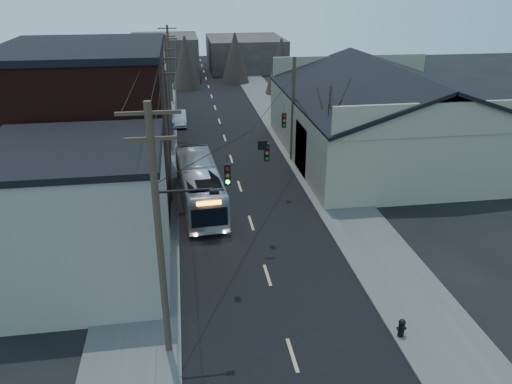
# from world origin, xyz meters

# --- Properties ---
(road_surface) EXTENTS (9.00, 110.00, 0.02)m
(road_surface) POSITION_xyz_m (0.00, 30.00, 0.01)
(road_surface) COLOR black
(road_surface) RESTS_ON ground
(sidewalk_left) EXTENTS (4.00, 110.00, 0.12)m
(sidewalk_left) POSITION_xyz_m (-6.50, 30.00, 0.06)
(sidewalk_left) COLOR #474744
(sidewalk_left) RESTS_ON ground
(sidewalk_right) EXTENTS (4.00, 110.00, 0.12)m
(sidewalk_right) POSITION_xyz_m (6.50, 30.00, 0.06)
(sidewalk_right) COLOR #474744
(sidewalk_right) RESTS_ON ground
(building_clapboard) EXTENTS (8.00, 8.00, 7.00)m
(building_clapboard) POSITION_xyz_m (-9.00, 9.00, 3.50)
(building_clapboard) COLOR gray
(building_clapboard) RESTS_ON ground
(building_brick) EXTENTS (10.00, 12.00, 10.00)m
(building_brick) POSITION_xyz_m (-10.00, 20.00, 5.00)
(building_brick) COLOR black
(building_brick) RESTS_ON ground
(building_left_far) EXTENTS (9.00, 14.00, 7.00)m
(building_left_far) POSITION_xyz_m (-9.50, 36.00, 3.50)
(building_left_far) COLOR #2E2A25
(building_left_far) RESTS_ON ground
(warehouse) EXTENTS (16.16, 20.60, 7.73)m
(warehouse) POSITION_xyz_m (13.00, 25.00, 2.70)
(warehouse) COLOR gray
(warehouse) RESTS_ON ground
(building_far_left) EXTENTS (10.00, 12.00, 6.00)m
(building_far_left) POSITION_xyz_m (-6.00, 65.00, 3.00)
(building_far_left) COLOR #2E2A25
(building_far_left) RESTS_ON ground
(building_far_right) EXTENTS (12.00, 14.00, 5.00)m
(building_far_right) POSITION_xyz_m (7.00, 70.00, 2.50)
(building_far_right) COLOR #2E2A25
(building_far_right) RESTS_ON ground
(bare_tree) EXTENTS (0.40, 0.40, 7.20)m
(bare_tree) POSITION_xyz_m (6.50, 20.00, 3.60)
(bare_tree) COLOR black
(bare_tree) RESTS_ON ground
(utility_lines) EXTENTS (11.24, 45.28, 10.50)m
(utility_lines) POSITION_xyz_m (-3.11, 24.14, 4.95)
(utility_lines) COLOR #382B1E
(utility_lines) RESTS_ON ground
(bus) EXTENTS (3.10, 10.57, 2.91)m
(bus) POSITION_xyz_m (-3.00, 17.30, 1.45)
(bus) COLOR #A0A6AC
(bus) RESTS_ON ground
(parked_car) EXTENTS (1.57, 4.31, 1.41)m
(parked_car) POSITION_xyz_m (-4.24, 37.33, 0.71)
(parked_car) COLOR #B0B2B8
(parked_car) RESTS_ON ground
(fire_hydrant) EXTENTS (0.41, 0.29, 0.85)m
(fire_hydrant) POSITION_xyz_m (4.82, 2.35, 0.57)
(fire_hydrant) COLOR black
(fire_hydrant) RESTS_ON sidewalk_right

